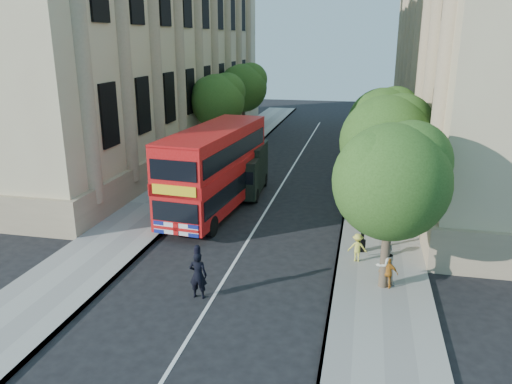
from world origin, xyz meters
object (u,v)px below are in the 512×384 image
Objects in this scene: box_van at (245,171)px; police_constable at (198,275)px; woman_pedestrian at (385,265)px; double_decker_bus at (215,167)px; lamp_post at (365,197)px.

box_van is 2.88× the size of police_constable.
police_constable is 1.07× the size of woman_pedestrian.
double_decker_bus reaches higher than police_constable.
double_decker_bus is 5.95× the size of woman_pedestrian.
double_decker_bus is at bearing 152.86° from lamp_post.
double_decker_bus is at bearing -75.47° from woman_pedestrian.
double_decker_bus is 3.63m from box_van.
woman_pedestrian is at bearing -73.93° from lamp_post.
police_constable is 6.67m from woman_pedestrian.
double_decker_bus is 1.92× the size of box_van.
lamp_post is at bearing -139.81° from police_constable.
lamp_post is 7.61m from police_constable.
box_van reaches higher than police_constable.
double_decker_bus is (-7.54, 3.86, -0.13)m from lamp_post.
woman_pedestrian is (0.83, -2.90, -1.59)m from lamp_post.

